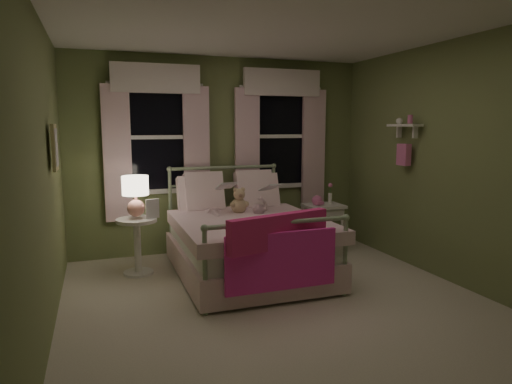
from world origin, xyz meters
name	(u,v)px	position (x,y,z in m)	size (l,w,h in m)	color
room_shell	(280,169)	(0.00, 0.00, 1.30)	(4.20, 4.20, 4.20)	silver
bed	(246,241)	(-0.02, 0.96, 0.38)	(1.58, 2.04, 1.18)	white
pink_throw	(280,243)	(-0.02, -0.07, 0.61)	(1.10, 0.39, 0.71)	#DE2B75
child_left	(213,192)	(-0.30, 1.38, 0.91)	(0.25, 0.16, 0.67)	#F7D1DD
child_right	(257,189)	(0.26, 1.38, 0.92)	(0.34, 0.26, 0.69)	#F7D1DD
book_left	(218,190)	(-0.30, 1.13, 0.96)	(0.20, 0.27, 0.03)	beige
book_right	(264,192)	(0.26, 1.13, 0.92)	(0.20, 0.27, 0.02)	beige
teddy_bear	(239,202)	(-0.02, 1.22, 0.79)	(0.23, 0.19, 0.32)	tan
nightstand_left	(137,238)	(-1.20, 1.35, 0.42)	(0.46, 0.46, 0.65)	white
table_lamp	(135,192)	(-1.20, 1.35, 0.95)	(0.30, 0.30, 0.47)	#E49687
book_nightstand	(146,219)	(-1.10, 1.27, 0.66)	(0.16, 0.22, 0.02)	beige
nightstand_right	(324,212)	(1.25, 1.49, 0.55)	(0.50, 0.40, 0.64)	white
pink_toy	(317,201)	(1.15, 1.48, 0.71)	(0.14, 0.19, 0.14)	pink
bud_vase	(330,193)	(1.37, 1.54, 0.79)	(0.06, 0.06, 0.28)	white
window_left	(157,132)	(-0.85, 2.03, 1.62)	(1.34, 0.13, 1.96)	black
window_right	(281,131)	(0.85, 2.03, 1.62)	(1.34, 0.13, 1.96)	black
wall_shelf	(404,140)	(1.90, 0.70, 1.52)	(0.15, 0.50, 0.60)	white
framed_picture	(55,147)	(-1.95, 0.60, 1.50)	(0.03, 0.32, 0.42)	beige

